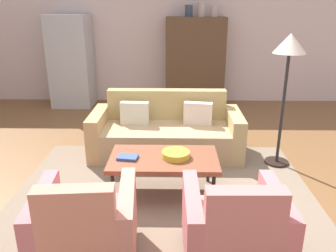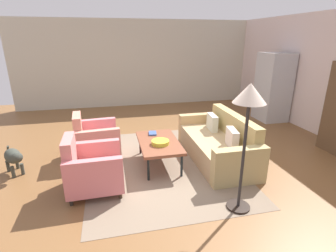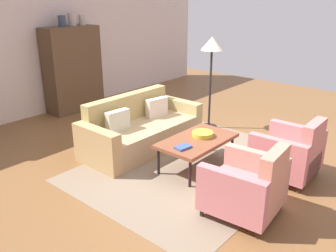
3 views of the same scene
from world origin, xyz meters
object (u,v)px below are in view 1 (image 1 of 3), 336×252
(armchair_right, at_px, (235,232))
(refrigerator, at_px, (71,61))
(floor_lamp, at_px, (289,56))
(book_stack, at_px, (128,157))
(vase_small, at_px, (214,11))
(couch, at_px, (166,133))
(fruit_bowl, at_px, (176,154))
(cabinet, at_px, (195,62))
(armchair_left, at_px, (85,230))
(coffee_table, at_px, (164,160))
(vase_round, at_px, (201,10))
(vase_tall, at_px, (189,11))

(armchair_right, xyz_separation_m, refrigerator, (-2.62, 4.78, 0.58))
(refrigerator, relative_size, floor_lamp, 1.08)
(refrigerator, bearing_deg, book_stack, -66.12)
(vase_small, height_order, refrigerator, vase_small)
(book_stack, bearing_deg, couch, 72.30)
(fruit_bowl, distance_m, cabinet, 3.76)
(armchair_left, bearing_deg, coffee_table, 58.04)
(book_stack, bearing_deg, vase_round, 74.67)
(armchair_right, distance_m, cabinet, 4.92)
(vase_tall, relative_size, refrigerator, 0.12)
(vase_tall, bearing_deg, armchair_right, -87.49)
(armchair_right, height_order, refrigerator, refrigerator)
(armchair_left, relative_size, fruit_bowl, 2.83)
(coffee_table, distance_m, vase_tall, 4.02)
(couch, relative_size, coffee_table, 1.75)
(refrigerator, bearing_deg, vase_small, 1.97)
(book_stack, xyz_separation_m, vase_round, (1.03, 3.76, 1.47))
(couch, xyz_separation_m, armchair_right, (0.60, -2.35, 0.06))
(fruit_bowl, distance_m, floor_lamp, 1.86)
(armchair_left, relative_size, vase_small, 4.06)
(coffee_table, height_order, armchair_left, armchair_left)
(couch, xyz_separation_m, fruit_bowl, (0.13, -1.19, 0.20))
(armchair_right, distance_m, vase_round, 5.13)
(couch, bearing_deg, floor_lamp, 166.32)
(armchair_left, height_order, floor_lamp, floor_lamp)
(cabinet, height_order, vase_small, vase_small)
(fruit_bowl, height_order, vase_round, vase_round)
(armchair_left, height_order, armchair_right, same)
(fruit_bowl, bearing_deg, vase_tall, 86.09)
(vase_round, bearing_deg, vase_tall, 180.00)
(fruit_bowl, xyz_separation_m, floor_lamp, (1.38, 0.81, 0.96))
(armchair_left, relative_size, book_stack, 3.74)
(armchair_right, height_order, vase_round, vase_round)
(book_stack, bearing_deg, refrigerator, 113.88)
(vase_tall, xyz_separation_m, vase_round, (0.25, 0.00, 0.02))
(fruit_bowl, bearing_deg, vase_small, 78.52)
(coffee_table, distance_m, armchair_right, 1.31)
(fruit_bowl, relative_size, vase_round, 1.17)
(armchair_left, distance_m, book_stack, 1.14)
(cabinet, bearing_deg, floor_lamp, -71.46)
(armchair_left, distance_m, floor_lamp, 3.09)
(coffee_table, height_order, floor_lamp, floor_lamp)
(armchair_right, bearing_deg, coffee_table, 116.18)
(coffee_table, relative_size, cabinet, 0.67)
(coffee_table, bearing_deg, cabinet, 81.77)
(armchair_left, xyz_separation_m, fruit_bowl, (0.73, 1.17, 0.14))
(coffee_table, relative_size, book_stack, 5.10)
(vase_tall, bearing_deg, cabinet, 1.81)
(couch, distance_m, coffee_table, 1.19)
(armchair_right, distance_m, fruit_bowl, 1.26)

